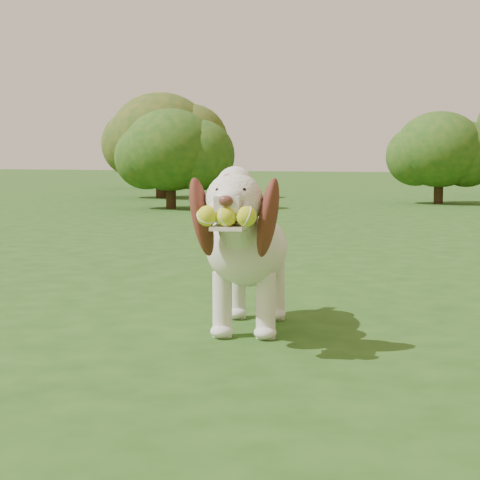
% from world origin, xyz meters
% --- Properties ---
extents(ground, '(80.00, 80.00, 0.00)m').
position_xyz_m(ground, '(0.00, 0.00, 0.00)').
color(ground, '#204714').
rests_on(ground, ground).
extents(dog, '(0.57, 1.02, 0.68)m').
position_xyz_m(dog, '(-0.20, -0.29, 0.36)').
color(dog, white).
rests_on(dog, ground).
extents(shrub_a, '(1.37, 1.37, 1.42)m').
position_xyz_m(shrub_a, '(-4.82, 6.54, 0.83)').
color(shrub_a, '#382314').
rests_on(shrub_a, ground).
extents(shrub_g, '(1.95, 1.95, 2.02)m').
position_xyz_m(shrub_g, '(-9.49, 13.43, 1.19)').
color(shrub_g, '#382314').
rests_on(shrub_g, ground).
extents(shrub_e, '(1.84, 1.84, 1.91)m').
position_xyz_m(shrub_e, '(-6.69, 9.21, 1.12)').
color(shrub_e, '#382314').
rests_on(shrub_e, ground).
extents(shrub_b, '(1.40, 1.40, 1.46)m').
position_xyz_m(shrub_b, '(-1.72, 9.54, 0.86)').
color(shrub_b, '#382314').
rests_on(shrub_b, ground).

